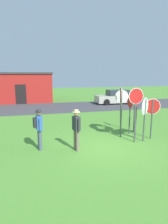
{
  "coord_description": "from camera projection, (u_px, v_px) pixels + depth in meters",
  "views": [
    {
      "loc": [
        -3.09,
        -7.82,
        3.15
      ],
      "look_at": [
        -0.49,
        1.72,
        1.3
      ],
      "focal_mm": 32.23,
      "sensor_mm": 36.0,
      "label": 1
    }
  ],
  "objects": [
    {
      "name": "person_near_signs",
      "position": [
        76.0,
        128.0,
        8.3
      ],
      "size": [
        0.31,
        0.56,
        1.74
      ],
      "color": "#7A6B56",
      "rests_on": "ground"
    },
    {
      "name": "stop_sign_rear_right",
      "position": [
        130.0,
        109.0,
        10.57
      ],
      "size": [
        0.07,
        0.62,
        2.01
      ],
      "color": "#474C4C",
      "rests_on": "ground"
    },
    {
      "name": "stop_sign_tallest",
      "position": [
        121.0,
        103.0,
        10.03
      ],
      "size": [
        0.33,
        0.76,
        2.56
      ],
      "color": "#474C4C",
      "rests_on": "ground"
    },
    {
      "name": "stop_sign_far_back",
      "position": [
        152.0,
        112.0,
        9.78
      ],
      "size": [
        0.76,
        0.23,
        2.01
      ],
      "color": "#474C4C",
      "rests_on": "ground"
    },
    {
      "name": "stop_sign_leaning_right",
      "position": [
        145.0,
        112.0,
        9.4
      ],
      "size": [
        0.67,
        0.54,
        2.1
      ],
      "color": "#474C4C",
      "rests_on": "ground"
    },
    {
      "name": "person_in_teal",
      "position": [
        39.0,
        127.0,
        8.39
      ],
      "size": [
        0.41,
        0.57,
        1.74
      ],
      "color": "#4C5670",
      "rests_on": "ground"
    },
    {
      "name": "parked_car_on_street",
      "position": [
        116.0,
        97.0,
        21.98
      ],
      "size": [
        4.34,
        2.1,
        1.51
      ],
      "color": "#B7B2A3",
      "rests_on": "ground"
    },
    {
      "name": "building_background",
      "position": [
        21.0,
        87.0,
        23.78
      ],
      "size": [
        6.98,
        5.19,
        3.38
      ],
      "color": "#B2231E",
      "rests_on": "ground"
    },
    {
      "name": "stop_sign_low_front",
      "position": [
        135.0,
        103.0,
        10.9
      ],
      "size": [
        0.07,
        0.65,
        2.44
      ],
      "color": "#474C4C",
      "rests_on": "ground"
    },
    {
      "name": "stop_sign_rear_left",
      "position": [
        136.0,
        106.0,
        9.24
      ],
      "size": [
        0.74,
        0.13,
        2.55
      ],
      "color": "#474C4C",
      "rests_on": "ground"
    },
    {
      "name": "street_asphalt",
      "position": [
        63.0,
        107.0,
        19.68
      ],
      "size": [
        60.0,
        6.4,
        0.01
      ],
      "primitive_type": "cube",
      "color": "#424247",
      "rests_on": "ground"
    },
    {
      "name": "stop_sign_center_cluster",
      "position": [
        121.0,
        104.0,
        10.66
      ],
      "size": [
        0.65,
        0.24,
        2.35
      ],
      "color": "#474C4C",
      "rests_on": "ground"
    },
    {
      "name": "stop_sign_nearest",
      "position": [
        136.0,
        108.0,
        9.93
      ],
      "size": [
        0.44,
        0.55,
        2.23
      ],
      "color": "#474C4C",
      "rests_on": "ground"
    },
    {
      "name": "ground_plane",
      "position": [
        105.0,
        148.0,
        8.8
      ],
      "size": [
        80.0,
        80.0,
        0.0
      ],
      "primitive_type": "plane",
      "color": "#518E33"
    }
  ]
}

